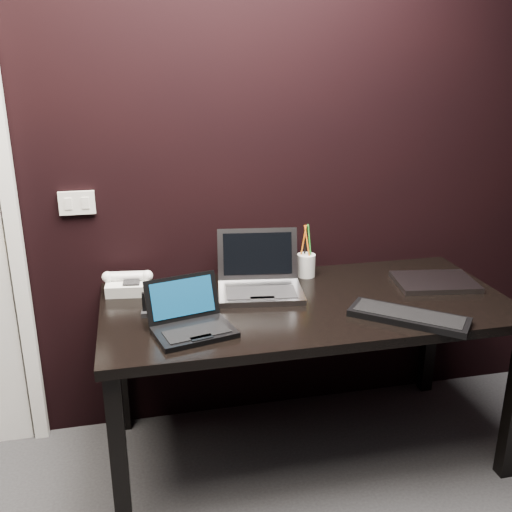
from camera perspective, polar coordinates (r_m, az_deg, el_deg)
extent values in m
plane|color=black|center=(2.56, -3.74, 10.01)|extent=(4.00, 0.00, 4.00)
cube|color=white|center=(2.61, -23.09, 2.49)|extent=(0.06, 0.05, 2.11)
cube|color=silver|center=(2.57, -17.47, 5.09)|extent=(0.15, 0.02, 0.10)
cube|color=silver|center=(2.56, -18.27, 4.98)|extent=(0.03, 0.01, 0.05)
cube|color=silver|center=(2.55, -16.70, 5.10)|extent=(0.03, 0.01, 0.05)
cube|color=black|center=(2.42, 5.13, -4.94)|extent=(1.70, 0.80, 0.04)
cube|color=black|center=(2.21, -13.54, -19.15)|extent=(0.06, 0.06, 0.70)
cube|color=black|center=(2.80, -13.49, -10.39)|extent=(0.06, 0.06, 0.70)
cube|color=black|center=(3.17, 17.00, -7.10)|extent=(0.06, 0.06, 0.70)
cube|color=black|center=(2.13, -6.18, -7.57)|extent=(0.32, 0.26, 0.02)
cube|color=black|center=(2.10, -5.97, -7.55)|extent=(0.25, 0.16, 0.00)
cube|color=black|center=(2.06, -5.46, -8.13)|extent=(0.08, 0.05, 0.00)
cube|color=black|center=(2.20, -7.39, -4.14)|extent=(0.29, 0.13, 0.16)
cube|color=#092D4A|center=(2.19, -7.34, -4.14)|extent=(0.25, 0.10, 0.13)
cube|color=gray|center=(2.45, 0.46, -3.67)|extent=(0.39, 0.31, 0.02)
cube|color=black|center=(2.42, 0.53, -3.65)|extent=(0.31, 0.18, 0.00)
cube|color=#9B9A9F|center=(2.36, 0.67, -4.27)|extent=(0.11, 0.06, 0.00)
cube|color=gray|center=(2.56, 0.15, 0.23)|extent=(0.36, 0.12, 0.22)
cube|color=black|center=(2.55, 0.17, 0.23)|extent=(0.31, 0.09, 0.18)
cube|color=black|center=(2.30, 15.02, -5.90)|extent=(0.45, 0.41, 0.03)
cube|color=black|center=(2.30, 15.05, -5.58)|extent=(0.40, 0.36, 0.00)
cube|color=gray|center=(2.69, 17.43, -2.49)|extent=(0.38, 0.30, 0.02)
cube|color=silver|center=(2.55, -12.63, -2.88)|extent=(0.20, 0.19, 0.08)
cylinder|color=white|center=(2.52, -12.73, -2.01)|extent=(0.17, 0.06, 0.04)
sphere|color=white|center=(2.53, -14.63, -2.06)|extent=(0.06, 0.06, 0.05)
sphere|color=white|center=(2.51, -10.81, -1.96)|extent=(0.06, 0.06, 0.05)
cube|color=black|center=(2.49, -12.35, -2.56)|extent=(0.08, 0.06, 0.01)
cube|color=black|center=(2.30, -10.75, -4.71)|extent=(0.05, 0.03, 0.09)
cube|color=black|center=(2.30, -10.71, -5.69)|extent=(0.06, 0.04, 0.02)
cylinder|color=silver|center=(2.67, 5.03, -0.93)|extent=(0.11, 0.11, 0.11)
cylinder|color=orange|center=(2.63, 4.77, 1.46)|extent=(0.03, 0.03, 0.16)
cylinder|color=#268C2B|center=(2.63, 5.37, 1.46)|extent=(0.02, 0.02, 0.16)
cylinder|color=black|center=(2.64, 5.00, 1.54)|extent=(0.02, 0.02, 0.16)
cylinder|color=orange|center=(2.62, 5.14, 1.38)|extent=(0.03, 0.03, 0.16)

